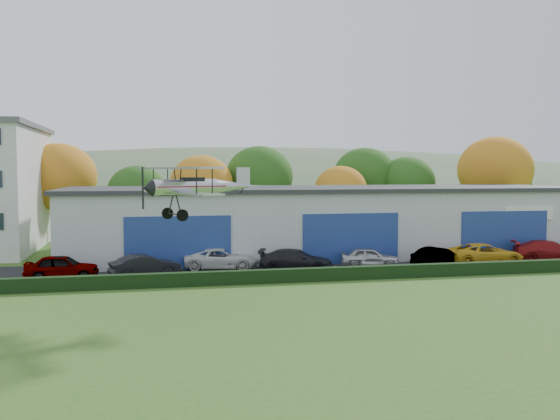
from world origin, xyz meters
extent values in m
plane|color=#2D621F|center=(0.00, 0.00, 0.00)|extent=(300.00, 300.00, 0.00)
cube|color=black|center=(3.00, 21.00, 0.03)|extent=(48.00, 9.00, 0.05)
cube|color=black|center=(3.00, 16.20, 0.40)|extent=(46.00, 0.60, 0.80)
cube|color=#B2B7BC|center=(5.00, 28.00, 2.50)|extent=(40.00, 12.00, 5.00)
cube|color=#2D3033|center=(5.00, 28.00, 5.15)|extent=(40.60, 12.60, 0.30)
cube|color=navy|center=(-7.00, 21.95, 1.80)|extent=(7.00, 0.12, 3.60)
cube|color=navy|center=(5.00, 21.95, 1.80)|extent=(7.00, 0.12, 3.60)
cube|color=navy|center=(17.00, 21.95, 1.80)|extent=(7.00, 0.12, 3.60)
cylinder|color=#3D2614|center=(-17.00, 40.00, 1.57)|extent=(0.36, 0.36, 3.15)
ellipsoid|color=#A86314|center=(-17.00, 40.00, 6.03)|extent=(6.84, 6.84, 6.16)
cylinder|color=#3D2614|center=(-10.00, 38.00, 1.22)|extent=(0.36, 0.36, 2.45)
ellipsoid|color=#1E4C14|center=(-10.00, 38.00, 4.69)|extent=(5.32, 5.32, 4.79)
cylinder|color=#3D2614|center=(-4.00, 40.00, 1.40)|extent=(0.36, 0.36, 2.80)
ellipsoid|color=#A86314|center=(-4.00, 40.00, 5.36)|extent=(6.08, 6.08, 5.47)
cylinder|color=#3D2614|center=(2.00, 42.00, 1.57)|extent=(0.36, 0.36, 3.15)
ellipsoid|color=#1E4C14|center=(2.00, 42.00, 6.03)|extent=(6.84, 6.84, 6.16)
cylinder|color=#3D2614|center=(10.00, 40.00, 1.22)|extent=(0.36, 0.36, 2.45)
ellipsoid|color=#A86314|center=(10.00, 40.00, 4.69)|extent=(5.32, 5.32, 4.79)
cylinder|color=#3D2614|center=(18.00, 42.00, 1.40)|extent=(0.36, 0.36, 2.80)
ellipsoid|color=#1E4C14|center=(18.00, 42.00, 5.36)|extent=(6.08, 6.08, 5.47)
cylinder|color=#3D2614|center=(26.00, 38.00, 1.75)|extent=(0.36, 0.36, 3.50)
ellipsoid|color=#A86314|center=(26.00, 38.00, 6.70)|extent=(7.60, 7.60, 6.84)
cylinder|color=#3D2614|center=(30.00, 42.00, 1.22)|extent=(0.36, 0.36, 2.45)
ellipsoid|color=#1E4C14|center=(30.00, 42.00, 4.69)|extent=(5.32, 5.32, 4.79)
cylinder|color=#3D2614|center=(14.00, 44.00, 1.57)|extent=(0.36, 0.36, 3.15)
ellipsoid|color=#1E4C14|center=(14.00, 44.00, 6.03)|extent=(6.84, 6.84, 6.16)
ellipsoid|color=#4C6642|center=(20.00, 140.00, -15.40)|extent=(320.00, 196.00, 56.00)
ellipsoid|color=#4C6642|center=(90.00, 140.00, -9.90)|extent=(240.00, 126.00, 36.00)
imported|color=gray|center=(-14.07, 19.90, 0.78)|extent=(4.37, 1.92, 1.47)
imported|color=black|center=(-9.13, 19.31, 0.75)|extent=(4.51, 2.64, 1.40)
imported|color=silver|center=(-4.20, 21.54, 0.73)|extent=(5.15, 2.87, 1.36)
imported|color=black|center=(0.51, 19.82, 0.75)|extent=(5.23, 3.36, 1.41)
imported|color=silver|center=(5.76, 20.23, 0.72)|extent=(4.23, 2.54, 1.35)
imported|color=gray|center=(10.38, 19.45, 0.72)|extent=(4.28, 2.96, 1.34)
imported|color=gold|center=(14.08, 19.71, 0.78)|extent=(5.38, 2.68, 1.46)
imported|color=maroon|center=(19.39, 19.86, 0.81)|extent=(5.63, 3.95, 1.51)
cylinder|color=silver|center=(-7.17, 10.15, 5.82)|extent=(3.28, 2.03, 0.77)
cone|color=silver|center=(-4.83, 11.20, 5.82)|extent=(2.03, 1.47, 0.77)
cone|color=black|center=(-8.85, 9.40, 5.82)|extent=(0.70, 0.88, 0.77)
cube|color=#990A0C|center=(-6.94, 10.25, 5.86)|extent=(3.60, 2.18, 0.05)
cube|color=black|center=(-6.78, 10.32, 6.18)|extent=(1.15, 0.89, 0.21)
cube|color=silver|center=(-7.33, 10.08, 5.56)|extent=(3.49, 6.05, 0.09)
cube|color=silver|center=(-7.48, 10.01, 6.72)|extent=(3.71, 6.40, 0.09)
cylinder|color=black|center=(-6.77, 7.89, 6.14)|extent=(0.07, 0.07, 1.11)
cylinder|color=black|center=(-6.07, 8.21, 6.14)|extent=(0.07, 0.07, 1.11)
cylinder|color=black|center=(-8.59, 11.95, 6.14)|extent=(0.07, 0.07, 1.11)
cylinder|color=black|center=(-7.88, 12.26, 6.14)|extent=(0.07, 0.07, 1.11)
cylinder|color=black|center=(-7.36, 9.74, 6.42)|extent=(0.12, 0.19, 0.64)
cylinder|color=black|center=(-7.60, 10.28, 6.42)|extent=(0.12, 0.19, 0.64)
cylinder|color=black|center=(-7.49, 9.61, 5.09)|extent=(0.30, 0.57, 1.05)
cylinder|color=black|center=(-7.79, 10.27, 5.09)|extent=(0.30, 0.57, 1.05)
cylinder|color=black|center=(-7.64, 9.94, 4.58)|extent=(0.72, 1.51, 0.06)
cylinder|color=black|center=(-7.32, 9.24, 4.58)|extent=(0.55, 0.33, 0.55)
cylinder|color=black|center=(-7.95, 10.64, 4.58)|extent=(0.55, 0.33, 0.55)
cylinder|color=black|center=(-4.29, 11.44, 5.61)|extent=(0.31, 0.18, 0.36)
cube|color=silver|center=(-4.29, 11.44, 5.86)|extent=(1.61, 2.34, 0.05)
cube|color=silver|center=(-4.21, 11.48, 6.29)|extent=(0.72, 0.36, 0.94)
cube|color=black|center=(-9.06, 9.30, 5.82)|extent=(0.09, 0.11, 1.88)
camera|label=1|loc=(-8.64, -18.19, 6.59)|focal=38.63mm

